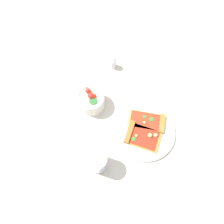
{
  "coord_description": "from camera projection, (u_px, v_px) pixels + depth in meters",
  "views": [
    {
      "loc": [
        0.02,
        -0.33,
        0.92
      ],
      "look_at": [
        -0.14,
        -0.02,
        0.03
      ],
      "focal_mm": 37.32,
      "sensor_mm": 36.0,
      "label": 1
    }
  ],
  "objects": [
    {
      "name": "soda_glass",
      "position": [
        97.0,
        161.0,
        0.85
      ],
      "size": [
        0.08,
        0.08,
        0.12
      ],
      "color": "silver",
      "rests_on": "ground_plane"
    },
    {
      "name": "pizza_slice_far",
      "position": [
        141.0,
        136.0,
        0.93
      ],
      "size": [
        0.15,
        0.11,
        0.02
      ],
      "color": "gold",
      "rests_on": "plate"
    },
    {
      "name": "plate",
      "position": [
        145.0,
        132.0,
        0.95
      ],
      "size": [
        0.25,
        0.25,
        0.01
      ],
      "primitive_type": "cylinder",
      "color": "silver",
      "rests_on": "ground_plane"
    },
    {
      "name": "salad_bowl",
      "position": [
        91.0,
        100.0,
        0.96
      ],
      "size": [
        0.11,
        0.11,
        0.09
      ],
      "color": "white",
      "rests_on": "ground_plane"
    },
    {
      "name": "ground_plane",
      "position": [
        143.0,
        125.0,
        0.97
      ],
      "size": [
        2.4,
        2.4,
        0.0
      ],
      "primitive_type": "plane",
      "color": "beige",
      "rests_on": "ground"
    },
    {
      "name": "pizza_slice_near",
      "position": [
        149.0,
        122.0,
        0.95
      ],
      "size": [
        0.16,
        0.12,
        0.02
      ],
      "color": "#E5B256",
      "rests_on": "plate"
    },
    {
      "name": "pepper_shaker",
      "position": [
        113.0,
        63.0,
        1.04
      ],
      "size": [
        0.03,
        0.03,
        0.06
      ],
      "color": "silver",
      "rests_on": "ground_plane"
    }
  ]
}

